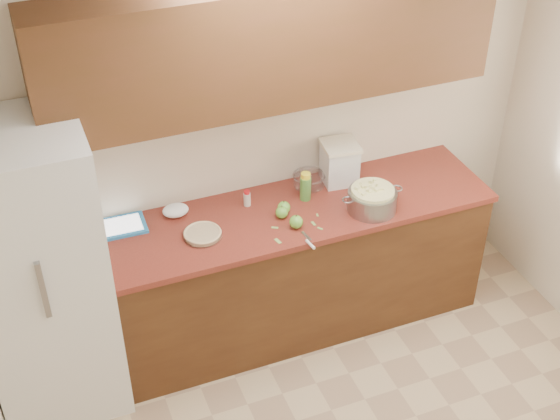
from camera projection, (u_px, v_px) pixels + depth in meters
name	position (u px, v px, depth m)	size (l,w,h in m)	color
room_shell	(408.00, 328.00, 3.38)	(3.60, 3.60, 3.60)	tan
counter_run	(282.00, 270.00, 4.98)	(2.64, 0.68, 0.92)	#4E2D16
upper_cabinets	(272.00, 43.00, 4.22)	(2.60, 0.34, 0.70)	#502C18
fridge	(40.00, 276.00, 4.27)	(0.70, 0.70, 1.80)	silver
pie	(203.00, 234.00, 4.50)	(0.23, 0.23, 0.04)	silver
colander	(372.00, 200.00, 4.69)	(0.40, 0.30, 0.15)	gray
flour_canister	(339.00, 162.00, 4.91)	(0.24, 0.24, 0.27)	silver
tablet	(122.00, 226.00, 4.58)	(0.29, 0.22, 0.02)	#277CBE
paring_knife	(310.00, 243.00, 4.45)	(0.04, 0.18, 0.02)	gray
lemon_bottle	(306.00, 187.00, 4.77)	(0.07, 0.07, 0.19)	#4C8C38
cinnamon_shaker	(247.00, 198.00, 4.74)	(0.04, 0.04, 0.10)	beige
vanilla_bottle	(304.00, 187.00, 4.85)	(0.03, 0.03, 0.09)	black
mixing_bowl	(309.00, 179.00, 4.92)	(0.21, 0.21, 0.08)	silver
paper_towel	(176.00, 210.00, 4.67)	(0.16, 0.13, 0.07)	white
apple_left	(282.00, 212.00, 4.64)	(0.08, 0.08, 0.09)	#62A836
apple_center	(284.00, 208.00, 4.68)	(0.08, 0.08, 0.09)	#62A836
apple_front	(296.00, 222.00, 4.56)	(0.08, 0.08, 0.09)	#62A836
peel_a	(320.00, 228.00, 4.58)	(0.03, 0.01, 0.00)	#8BAF55
peel_b	(275.00, 228.00, 4.58)	(0.04, 0.02, 0.00)	#8BAF55
peel_c	(313.00, 224.00, 4.62)	(0.04, 0.02, 0.00)	#8BAF55
peel_d	(278.00, 241.00, 4.48)	(0.05, 0.02, 0.00)	#8BAF55
peel_e	(317.00, 215.00, 4.68)	(0.03, 0.01, 0.00)	#8BAF55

